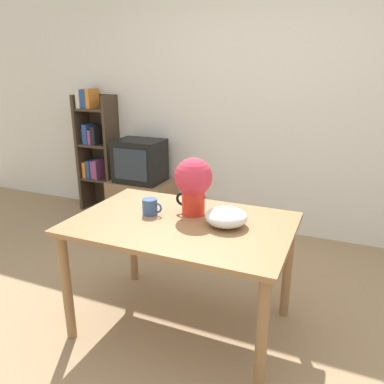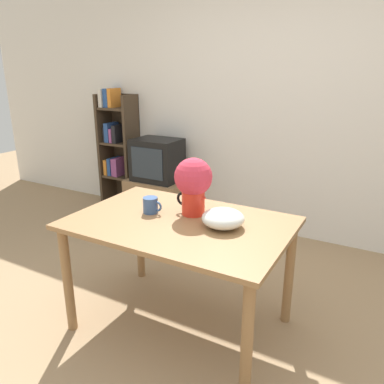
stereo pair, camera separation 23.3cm
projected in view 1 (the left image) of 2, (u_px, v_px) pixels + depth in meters
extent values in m
plane|color=#9E7F5B|center=(173.00, 351.00, 2.26)|extent=(12.00, 12.00, 0.00)
cube|color=silver|center=(262.00, 104.00, 3.65)|extent=(8.00, 0.05, 2.60)
cube|color=olive|center=(182.00, 224.00, 2.27)|extent=(1.32, 0.88, 0.03)
cylinder|color=olive|center=(67.00, 287.00, 2.27)|extent=(0.06, 0.06, 0.71)
cylinder|color=olive|center=(261.00, 340.00, 1.83)|extent=(0.06, 0.06, 0.71)
cylinder|color=olive|center=(133.00, 238.00, 2.94)|extent=(0.06, 0.06, 0.71)
cylinder|color=olive|center=(287.00, 268.00, 2.49)|extent=(0.06, 0.06, 0.71)
cylinder|color=red|center=(193.00, 202.00, 2.35)|extent=(0.14, 0.14, 0.16)
cone|color=red|center=(203.00, 195.00, 2.31)|extent=(0.05, 0.05, 0.04)
torus|color=black|center=(182.00, 199.00, 2.38)|extent=(0.09, 0.02, 0.09)
sphere|color=#3D7033|center=(193.00, 183.00, 2.31)|extent=(0.18, 0.18, 0.18)
sphere|color=#CC3347|center=(193.00, 177.00, 2.30)|extent=(0.24, 0.24, 0.24)
cylinder|color=#385689|center=(150.00, 207.00, 2.36)|extent=(0.10, 0.10, 0.10)
torus|color=#385689|center=(157.00, 208.00, 2.34)|extent=(0.07, 0.01, 0.07)
ellipsoid|color=silver|center=(226.00, 217.00, 2.18)|extent=(0.25, 0.25, 0.11)
cube|color=#8E6B47|center=(142.00, 201.00, 4.16)|extent=(0.66, 0.45, 0.46)
cube|color=black|center=(140.00, 161.00, 4.02)|extent=(0.50, 0.38, 0.45)
cube|color=#232D38|center=(130.00, 165.00, 3.85)|extent=(0.39, 0.01, 0.33)
cube|color=#423323|center=(84.00, 153.00, 4.47)|extent=(0.04, 0.28, 1.35)
cube|color=#423323|center=(113.00, 155.00, 4.32)|extent=(0.04, 0.28, 1.35)
cube|color=#423323|center=(105.00, 152.00, 4.51)|extent=(0.44, 0.01, 1.35)
cube|color=#423323|center=(100.00, 178.00, 4.49)|extent=(0.37, 0.26, 0.03)
cube|color=orange|center=(89.00, 169.00, 4.50)|extent=(0.05, 0.22, 0.19)
cube|color=#284C8E|center=(93.00, 168.00, 4.48)|extent=(0.05, 0.21, 0.21)
cube|color=#934784|center=(97.00, 169.00, 4.46)|extent=(0.04, 0.20, 0.21)
cube|color=#934784|center=(100.00, 169.00, 4.44)|extent=(0.05, 0.22, 0.22)
cube|color=#423323|center=(98.00, 145.00, 4.36)|extent=(0.37, 0.26, 0.03)
cube|color=black|center=(86.00, 136.00, 4.38)|extent=(0.04, 0.16, 0.17)
cube|color=#284C8E|center=(90.00, 134.00, 4.35)|extent=(0.06, 0.20, 0.22)
cube|color=#934784|center=(94.00, 137.00, 4.34)|extent=(0.04, 0.20, 0.16)
cube|color=black|center=(98.00, 135.00, 4.31)|extent=(0.06, 0.20, 0.20)
cube|color=#423323|center=(95.00, 109.00, 4.23)|extent=(0.37, 0.26, 0.03)
cube|color=silver|center=(83.00, 99.00, 4.25)|extent=(0.05, 0.22, 0.20)
cube|color=#284C8E|center=(88.00, 98.00, 4.22)|extent=(0.06, 0.19, 0.21)
cube|color=orange|center=(92.00, 98.00, 4.20)|extent=(0.05, 0.19, 0.21)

